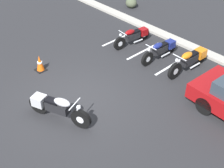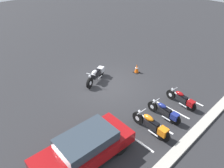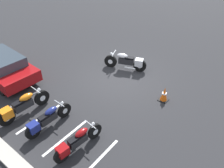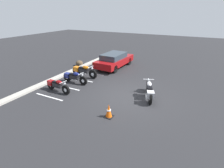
# 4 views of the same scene
# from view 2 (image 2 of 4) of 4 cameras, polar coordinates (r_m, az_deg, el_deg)

# --- Properties ---
(ground) EXTENTS (60.00, 60.00, 0.00)m
(ground) POSITION_cam_2_polar(r_m,az_deg,el_deg) (14.41, -0.75, -0.19)
(ground) COLOR #262628
(motorcycle_silver_featured) EXTENTS (2.20, 1.06, 0.91)m
(motorcycle_silver_featured) POSITION_cam_2_polar(r_m,az_deg,el_deg) (14.63, -4.09, 2.50)
(motorcycle_silver_featured) COLOR black
(motorcycle_silver_featured) RESTS_ON ground
(parked_bike_0) EXTENTS (0.60, 2.01, 0.79)m
(parked_bike_0) POSITION_cam_2_polar(r_m,az_deg,el_deg) (13.01, 17.92, -3.82)
(parked_bike_0) COLOR black
(parked_bike_0) RESTS_ON ground
(parked_bike_1) EXTENTS (0.58, 2.06, 0.81)m
(parked_bike_1) POSITION_cam_2_polar(r_m,az_deg,el_deg) (11.84, 13.77, -7.07)
(parked_bike_1) COLOR black
(parked_bike_1) RESTS_ON ground
(parked_bike_2) EXTENTS (0.64, 2.29, 0.90)m
(parked_bike_2) POSITION_cam_2_polar(r_m,az_deg,el_deg) (10.85, 10.50, -10.57)
(parked_bike_2) COLOR black
(parked_bike_2) RESTS_ON ground
(car_red) EXTENTS (4.39, 2.02, 1.29)m
(car_red) POSITION_cam_2_polar(r_m,az_deg,el_deg) (9.54, -7.13, -16.10)
(car_red) COLOR black
(car_red) RESTS_ON ground
(concrete_curb) EXTENTS (18.00, 0.50, 0.12)m
(concrete_curb) POSITION_cam_2_polar(r_m,az_deg,el_deg) (11.68, 21.00, -11.66)
(concrete_curb) COLOR #A8A399
(concrete_curb) RESTS_ON ground
(traffic_cone) EXTENTS (0.40, 0.40, 0.68)m
(traffic_cone) POSITION_cam_2_polar(r_m,az_deg,el_deg) (15.76, 6.47, 4.03)
(traffic_cone) COLOR black
(traffic_cone) RESTS_ON ground
(stall_line_0) EXTENTS (0.10, 2.10, 0.00)m
(stall_line_0) POSITION_cam_2_polar(r_m,az_deg,el_deg) (13.92, 18.94, -3.53)
(stall_line_0) COLOR white
(stall_line_0) RESTS_ON ground
(stall_line_1) EXTENTS (0.10, 2.10, 0.00)m
(stall_line_1) POSITION_cam_2_polar(r_m,az_deg,el_deg) (12.75, 15.48, -6.53)
(stall_line_1) COLOR white
(stall_line_1) RESTS_ON ground
(stall_line_2) EXTENTS (0.10, 2.10, 0.00)m
(stall_line_2) POSITION_cam_2_polar(r_m,az_deg,el_deg) (11.69, 11.31, -10.09)
(stall_line_2) COLOR white
(stall_line_2) RESTS_ON ground
(stall_line_3) EXTENTS (0.10, 2.10, 0.00)m
(stall_line_3) POSITION_cam_2_polar(r_m,az_deg,el_deg) (10.74, 6.22, -14.23)
(stall_line_3) COLOR white
(stall_line_3) RESTS_ON ground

